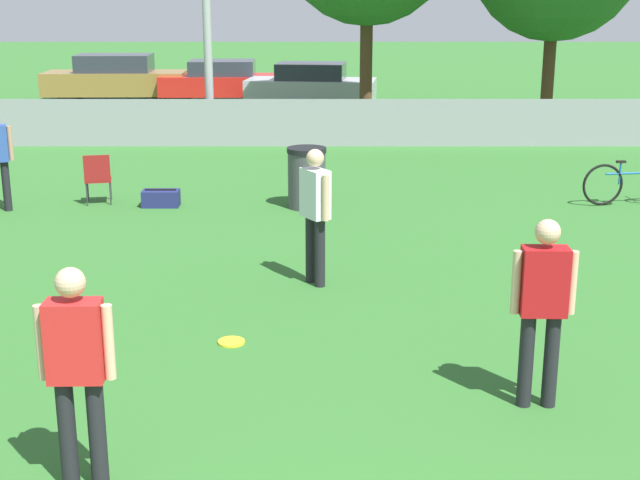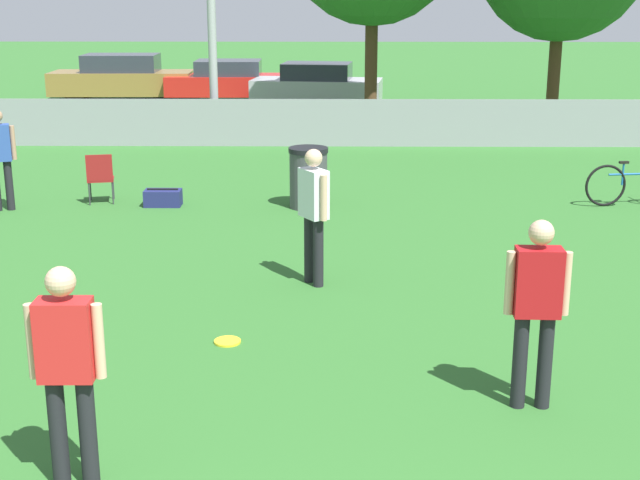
{
  "view_description": "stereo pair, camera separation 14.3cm",
  "coord_description": "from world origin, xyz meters",
  "views": [
    {
      "loc": [
        -0.39,
        -2.63,
        3.57
      ],
      "look_at": [
        -0.35,
        6.26,
        1.05
      ],
      "focal_mm": 50.0,
      "sensor_mm": 36.0,
      "label": 1
    },
    {
      "loc": [
        -0.24,
        -2.63,
        3.57
      ],
      "look_at": [
        -0.35,
        6.26,
        1.05
      ],
      "focal_mm": 50.0,
      "sensor_mm": 36.0,
      "label": 2
    }
  ],
  "objects": [
    {
      "name": "parked_car_silver",
      "position": [
        -0.66,
        25.01,
        0.67
      ],
      "size": [
        4.11,
        2.16,
        1.36
      ],
      "rotation": [
        0.0,
        0.0,
        -0.13
      ],
      "color": "black",
      "rests_on": "ground_plane"
    },
    {
      "name": "player_thrower_red",
      "position": [
        -2.13,
        3.24,
        0.99
      ],
      "size": [
        0.55,
        0.23,
        1.71
      ],
      "rotation": [
        0.0,
        0.0,
        0.02
      ],
      "color": "black",
      "rests_on": "ground_plane"
    },
    {
      "name": "player_defender_red",
      "position": [
        1.53,
        4.58,
        0.99
      ],
      "size": [
        0.55,
        0.23,
        1.71
      ],
      "rotation": [
        0.0,
        0.0,
        -0.03
      ],
      "color": "black",
      "rests_on": "ground_plane"
    },
    {
      "name": "parked_car_tan",
      "position": [
        -7.08,
        26.8,
        0.72
      ],
      "size": [
        4.61,
        1.79,
        1.49
      ],
      "rotation": [
        0.0,
        0.0,
        0.02
      ],
      "color": "black",
      "rests_on": "ground_plane"
    },
    {
      "name": "frisbee_disc",
      "position": [
        -1.31,
        6.02,
        0.01
      ],
      "size": [
        0.28,
        0.28,
        0.03
      ],
      "color": "yellow",
      "rests_on": "ground_plane"
    },
    {
      "name": "parked_car_red",
      "position": [
        -3.55,
        26.51,
        0.66
      ],
      "size": [
        4.0,
        1.76,
        1.33
      ],
      "rotation": [
        0.0,
        0.0,
        0.02
      ],
      "color": "black",
      "rests_on": "ground_plane"
    },
    {
      "name": "gear_bag_sideline",
      "position": [
        -3.08,
        12.06,
        0.14
      ],
      "size": [
        0.62,
        0.34,
        0.3
      ],
      "color": "navy",
      "rests_on": "ground_plane"
    },
    {
      "name": "trash_bin",
      "position": [
        -0.61,
        11.98,
        0.51
      ],
      "size": [
        0.66,
        0.66,
        1.02
      ],
      "color": "#3F3F44",
      "rests_on": "ground_plane"
    },
    {
      "name": "folding_chair_sideline",
      "position": [
        -4.17,
        12.23,
        0.49
      ],
      "size": [
        0.52,
        0.52,
        0.87
      ],
      "rotation": [
        0.0,
        0.0,
        3.34
      ],
      "color": "#333338",
      "rests_on": "ground_plane"
    },
    {
      "name": "bicycle_sideline",
      "position": [
        4.92,
        12.2,
        0.37
      ],
      "size": [
        1.74,
        0.44,
        0.77
      ],
      "rotation": [
        0.0,
        0.0,
        0.13
      ],
      "color": "black",
      "rests_on": "ground_plane"
    },
    {
      "name": "player_receiver_white",
      "position": [
        -0.45,
        7.95,
        0.99
      ],
      "size": [
        0.4,
        0.48,
        1.71
      ],
      "rotation": [
        0.0,
        0.0,
        -1.01
      ],
      "color": "black",
      "rests_on": "ground_plane"
    },
    {
      "name": "fence_backline",
      "position": [
        0.0,
        18.0,
        0.55
      ],
      "size": [
        23.14,
        0.07,
        1.21
      ],
      "color": "gray",
      "rests_on": "ground_plane"
    }
  ]
}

